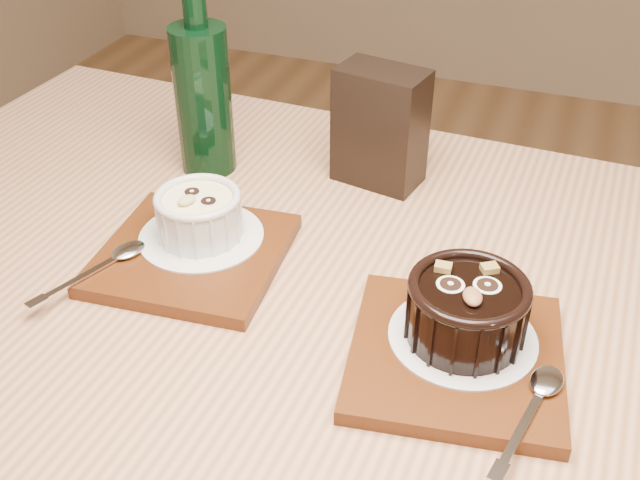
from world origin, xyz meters
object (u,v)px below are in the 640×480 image
at_px(tray_right, 456,357).
at_px(ramekin_dark, 467,308).
at_px(green_bottle, 203,95).
at_px(ramekin_white, 199,213).
at_px(table, 327,376).
at_px(tray_left, 193,254).
at_px(condiment_stand, 380,127).

xyz_separation_m(tray_right, ramekin_dark, (0.00, 0.02, 0.04)).
relative_size(ramekin_dark, green_bottle, 0.42).
bearing_deg(ramekin_white, table, 6.32).
bearing_deg(green_bottle, ramekin_dark, -31.15).
bearing_deg(table, ramekin_dark, -5.48).
bearing_deg(table, green_bottle, 138.19).
distance_m(tray_left, ramekin_white, 0.04).
bearing_deg(ramekin_white, green_bottle, 137.50).
xyz_separation_m(ramekin_white, ramekin_dark, (0.29, -0.06, 0.00)).
bearing_deg(condiment_stand, green_bottle, -167.92).
relative_size(table, ramekin_dark, 11.84).
xyz_separation_m(tray_left, tray_right, (0.28, -0.05, 0.00)).
xyz_separation_m(tray_right, condiment_stand, (-0.15, 0.28, 0.06)).
xyz_separation_m(table, tray_right, (0.13, -0.03, 0.10)).
bearing_deg(tray_right, ramekin_white, 164.94).
distance_m(tray_left, ramekin_dark, 0.29).
xyz_separation_m(ramekin_white, condiment_stand, (0.13, 0.20, 0.03)).
distance_m(table, condiment_stand, 0.30).
height_order(condiment_stand, green_bottle, green_bottle).
xyz_separation_m(tray_left, condiment_stand, (0.13, 0.22, 0.06)).
bearing_deg(ramekin_dark, condiment_stand, 102.49).
relative_size(ramekin_white, green_bottle, 0.35).
height_order(ramekin_dark, green_bottle, green_bottle).
bearing_deg(green_bottle, tray_left, -67.94).
distance_m(table, tray_right, 0.16).
height_order(table, condiment_stand, condiment_stand).
height_order(table, green_bottle, green_bottle).
distance_m(tray_right, ramekin_dark, 0.05).
height_order(ramekin_dark, condiment_stand, condiment_stand).
bearing_deg(ramekin_white, condiment_stand, 79.70).
bearing_deg(table, tray_right, -13.20).
relative_size(table, tray_right, 6.85).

